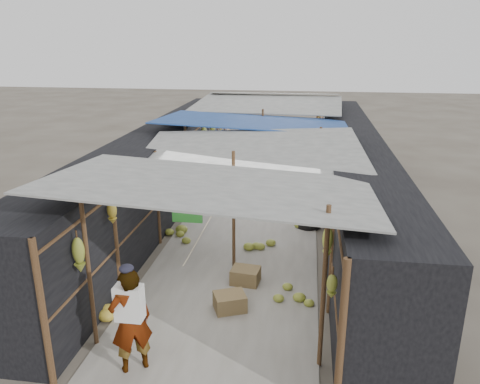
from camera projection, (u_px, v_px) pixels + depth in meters
The scene contains 14 objects.
ground at pixel (204, 354), 7.41m from camera, with size 80.00×80.00×0.00m, color #6B6356.
aisle_slab at pixel (253, 211), 13.52m from camera, with size 3.60×16.00×0.02m, color #9E998E.
stall_left at pixel (161, 170), 13.54m from camera, with size 1.40×15.00×2.30m, color black.
stall_right at pixel (351, 177), 12.79m from camera, with size 1.40×15.00×2.30m, color black.
crate_near at pixel (245, 276), 9.50m from camera, with size 0.56×0.45×0.33m, color olive.
crate_mid at pixel (230, 302), 8.55m from camera, with size 0.56×0.44×0.33m, color olive.
crate_back at pixel (241, 172), 17.05m from camera, with size 0.44×0.36×0.28m, color olive.
black_basin at pixel (308, 224), 12.37m from camera, with size 0.63×0.63×0.19m, color black.
vendor_elderly at pixel (131, 321), 6.81m from camera, with size 0.61×0.40×1.68m, color silver.
shopper_blue at pixel (221, 173), 14.48m from camera, with size 0.78×0.61×1.61m, color #1E3B96.
vendor_seated at pixel (286, 187), 14.29m from camera, with size 0.57×0.33×0.88m, color #47413D.
market_canopy at pixel (256, 127), 13.09m from camera, with size 5.62×15.20×2.77m.
hanging_bananas at pixel (252, 157), 12.85m from camera, with size 3.95×14.03×0.84m.
floor_bananas at pixel (246, 210), 13.18m from camera, with size 3.64×11.28×0.33m.
Camera 1 is at (1.47, -6.10, 4.75)m, focal length 35.00 mm.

